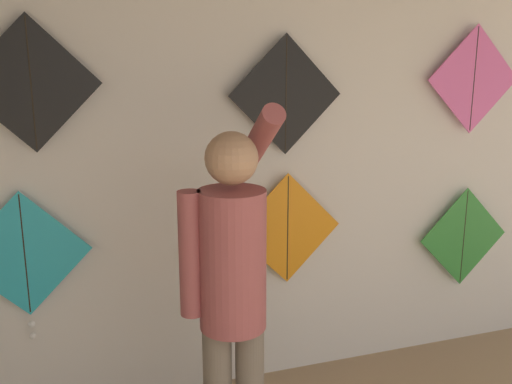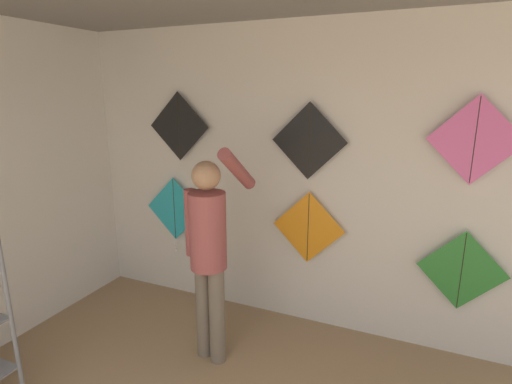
# 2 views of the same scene
# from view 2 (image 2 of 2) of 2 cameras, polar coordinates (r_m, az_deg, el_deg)

# --- Properties ---
(back_panel) EXTENTS (5.50, 0.06, 2.80)m
(back_panel) POSITION_cam_2_polar(r_m,az_deg,el_deg) (3.68, 7.90, 1.57)
(back_panel) COLOR silver
(back_panel) RESTS_ON ground
(shopkeeper) EXTENTS (0.45, 0.59, 1.80)m
(shopkeeper) POSITION_cam_2_polar(r_m,az_deg,el_deg) (3.21, -6.72, -7.48)
(shopkeeper) COLOR #726656
(shopkeeper) RESTS_ON ground
(kite_0) EXTENTS (0.68, 0.04, 0.82)m
(kite_0) POSITION_cam_2_polar(r_m,az_deg,el_deg) (4.33, -11.57, -2.63)
(kite_0) COLOR #28B2C6
(kite_1) EXTENTS (0.68, 0.01, 0.68)m
(kite_1) POSITION_cam_2_polar(r_m,az_deg,el_deg) (3.71, 7.47, -5.08)
(kite_1) COLOR orange
(kite_2) EXTENTS (0.68, 0.01, 0.68)m
(kite_2) POSITION_cam_2_polar(r_m,az_deg,el_deg) (3.67, 27.30, -9.95)
(kite_2) COLOR #338C38
(kite_3) EXTENTS (0.68, 0.01, 0.68)m
(kite_3) POSITION_cam_2_polar(r_m,az_deg,el_deg) (4.10, -10.96, 9.18)
(kite_3) COLOR black
(kite_4) EXTENTS (0.68, 0.01, 0.68)m
(kite_4) POSITION_cam_2_polar(r_m,az_deg,el_deg) (3.54, 7.56, 7.20)
(kite_4) COLOR black
(kite_5) EXTENTS (0.68, 0.01, 0.68)m
(kite_5) POSITION_cam_2_polar(r_m,az_deg,el_deg) (3.41, 28.81, 6.48)
(kite_5) COLOR pink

